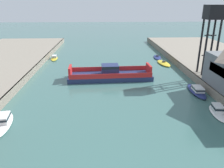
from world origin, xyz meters
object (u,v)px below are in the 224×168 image
at_px(chain_ferry, 110,74).
at_px(moored_boat_far_right, 164,63).
at_px(moored_boat_near_right, 197,90).
at_px(moored_boat_upstream_b, 218,111).
at_px(crane_tower, 213,20).
at_px(moored_boat_mid_left, 54,58).
at_px(moored_boat_upstream_a, 157,57).
at_px(moored_boat_mid_right, 2,122).

relative_size(chain_ferry, moored_boat_far_right, 2.51).
xyz_separation_m(moored_boat_near_right, moored_boat_upstream_b, (-0.25, -9.14, 0.05)).
height_order(moored_boat_far_right, crane_tower, crane_tower).
xyz_separation_m(moored_boat_mid_left, moored_boat_upstream_a, (33.86, -0.18, -0.18)).
height_order(moored_boat_near_right, moored_boat_far_right, moored_boat_near_right).
xyz_separation_m(moored_boat_upstream_a, moored_boat_upstream_b, (0.66, -39.46, 0.36)).
xyz_separation_m(moored_boat_mid_right, moored_boat_far_right, (33.44, 33.69, -0.30)).
relative_size(chain_ferry, moored_boat_upstream_a, 2.80).
height_order(moored_boat_upstream_a, crane_tower, crane_tower).
height_order(moored_boat_near_right, crane_tower, crane_tower).
bearing_deg(moored_boat_far_right, chain_ferry, -142.16).
height_order(moored_boat_mid_right, crane_tower, crane_tower).
bearing_deg(moored_boat_upstream_a, moored_boat_upstream_b, -89.04).
relative_size(chain_ferry, moored_boat_near_right, 2.37).
distance_m(moored_boat_near_right, moored_boat_mid_left, 46.25).
xyz_separation_m(moored_boat_near_right, crane_tower, (4.77, 7.47, 13.23)).
relative_size(moored_boat_mid_left, moored_boat_far_right, 0.86).
distance_m(moored_boat_far_right, moored_boat_upstream_b, 31.59).
bearing_deg(moored_boat_near_right, moored_boat_mid_left, 138.74).
bearing_deg(moored_boat_far_right, moored_boat_mid_left, 166.64).
height_order(moored_boat_mid_left, crane_tower, crane_tower).
bearing_deg(moored_boat_near_right, moored_boat_far_right, 92.17).
relative_size(chain_ferry, crane_tower, 1.33).
bearing_deg(chain_ferry, moored_boat_mid_right, -129.06).
distance_m(chain_ferry, moored_boat_upstream_b, 25.40).
relative_size(moored_boat_mid_left, moored_boat_upstream_b, 1.07).
distance_m(chain_ferry, moored_boat_mid_right, 26.90).
bearing_deg(moored_boat_far_right, crane_tower, -69.43).
bearing_deg(chain_ferry, moored_boat_far_right, 37.84).
height_order(moored_boat_far_right, moored_boat_upstream_b, moored_boat_upstream_b).
bearing_deg(moored_boat_upstream_b, moored_boat_mid_left, 131.05).
bearing_deg(crane_tower, moored_boat_upstream_b, -106.81).
bearing_deg(moored_boat_far_right, moored_boat_upstream_a, 90.40).
distance_m(moored_boat_near_right, moored_boat_upstream_b, 9.14).
xyz_separation_m(moored_boat_mid_left, moored_boat_upstream_b, (34.51, -39.64, 0.18)).
bearing_deg(chain_ferry, moored_boat_upstream_a, 51.53).
relative_size(moored_boat_far_right, moored_boat_upstream_b, 1.24).
height_order(moored_boat_mid_left, moored_boat_upstream_a, moored_boat_mid_left).
bearing_deg(moored_boat_far_right, moored_boat_upstream_b, -88.91).
xyz_separation_m(moored_boat_mid_right, moored_boat_upstream_b, (34.04, 2.11, 0.01)).
bearing_deg(moored_boat_upstream_b, moored_boat_near_right, 88.44).
height_order(moored_boat_near_right, moored_boat_mid_right, moored_boat_mid_right).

